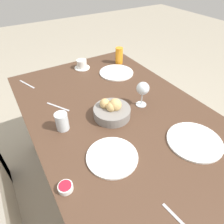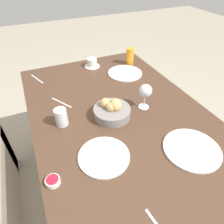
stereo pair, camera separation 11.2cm
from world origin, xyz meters
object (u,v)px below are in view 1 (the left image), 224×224
at_px(plate_far_center, 112,157).
at_px(fork_silver, 58,107).
at_px(juice_glass, 119,56).
at_px(jam_bowl_berry, 66,187).
at_px(spoon_coffee, 177,218).
at_px(water_tumbler, 62,121).
at_px(coffee_cup, 82,65).
at_px(plate_near_left, 194,141).
at_px(wine_glass, 143,89).
at_px(bread_basket, 112,111).
at_px(knife_silver, 27,84).
at_px(plate_near_right, 116,73).

bearing_deg(plate_far_center, fork_silver, 9.79).
bearing_deg(juice_glass, jam_bowl_berry, 136.79).
bearing_deg(jam_bowl_berry, spoon_coffee, -136.15).
height_order(water_tumbler, coffee_cup, water_tumbler).
height_order(plate_near_left, jam_bowl_berry, jam_bowl_berry).
bearing_deg(coffee_cup, wine_glass, -170.62).
bearing_deg(spoon_coffee, jam_bowl_berry, 43.85).
xyz_separation_m(wine_glass, spoon_coffee, (-0.60, 0.30, -0.11)).
xyz_separation_m(plate_near_left, juice_glass, (0.94, -0.16, 0.06)).
xyz_separation_m(bread_basket, plate_near_left, (-0.38, -0.25, -0.03)).
distance_m(bread_basket, water_tumbler, 0.28).
bearing_deg(knife_silver, coffee_cup, -86.63).
relative_size(plate_near_right, coffee_cup, 2.14).
xyz_separation_m(knife_silver, spoon_coffee, (-1.20, -0.24, 0.00)).
bearing_deg(knife_silver, wine_glass, -138.21).
bearing_deg(coffee_cup, knife_silver, 93.37).
height_order(plate_near_right, wine_glass, wine_glass).
relative_size(juice_glass, fork_silver, 0.87).
height_order(plate_near_left, spoon_coffee, plate_near_left).
bearing_deg(spoon_coffee, knife_silver, 11.37).
bearing_deg(plate_near_left, plate_far_center, 71.95).
distance_m(plate_near_left, spoon_coffee, 0.40).
relative_size(water_tumbler, spoon_coffee, 0.78).
xyz_separation_m(coffee_cup, fork_silver, (-0.39, 0.34, -0.03)).
distance_m(fork_silver, knife_silver, 0.38).
bearing_deg(wine_glass, water_tumbler, 84.22).
relative_size(bread_basket, jam_bowl_berry, 3.44).
relative_size(wine_glass, fork_silver, 1.04).
xyz_separation_m(plate_far_center, coffee_cup, (0.88, -0.25, 0.03)).
relative_size(bread_basket, plate_far_center, 0.88).
height_order(fork_silver, spoon_coffee, same).
relative_size(water_tumbler, knife_silver, 0.61).
distance_m(water_tumbler, coffee_cup, 0.70).
height_order(plate_far_center, knife_silver, plate_far_center).
distance_m(bread_basket, plate_far_center, 0.30).
distance_m(plate_near_left, wine_glass, 0.40).
distance_m(plate_near_right, water_tumbler, 0.68).
xyz_separation_m(water_tumbler, knife_silver, (0.56, 0.06, -0.05)).
relative_size(fork_silver, knife_silver, 0.93).
relative_size(plate_near_right, plate_far_center, 1.09).
bearing_deg(plate_near_left, water_tumbler, 50.52).
bearing_deg(jam_bowl_berry, plate_near_left, -98.17).
distance_m(coffee_cup, knife_silver, 0.44).
bearing_deg(coffee_cup, water_tumbler, 147.18).
bearing_deg(plate_near_left, spoon_coffee, 122.58).
xyz_separation_m(plate_far_center, jam_bowl_berry, (-0.04, 0.24, 0.01)).
height_order(juice_glass, fork_silver, juice_glass).
bearing_deg(juice_glass, plate_near_right, 140.81).
bearing_deg(knife_silver, bread_basket, -151.02).
distance_m(juice_glass, spoon_coffee, 1.26).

